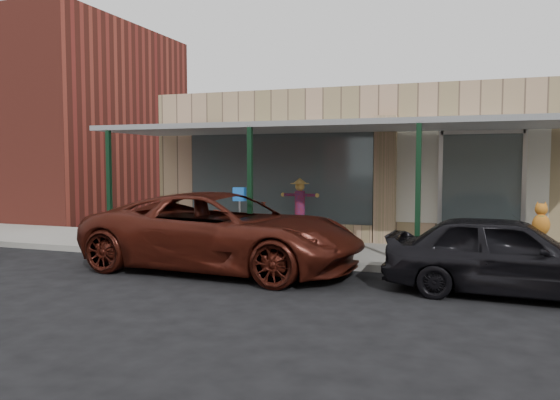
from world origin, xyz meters
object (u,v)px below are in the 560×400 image
(car_maroon, at_px, (223,232))
(barrel_pumpkin, at_px, (459,245))
(barrel_scarecrow, at_px, (300,222))
(parked_sedan, at_px, (508,255))
(handicap_sign, at_px, (240,211))

(car_maroon, bearing_deg, barrel_pumpkin, -56.94)
(barrel_scarecrow, distance_m, parked_sedan, 5.80)
(barrel_pumpkin, bearing_deg, car_maroon, -149.71)
(barrel_scarecrow, distance_m, car_maroon, 3.11)
(handicap_sign, xyz_separation_m, car_maroon, (0.17, -1.21, -0.32))
(barrel_pumpkin, bearing_deg, parked_sedan, -74.65)
(handicap_sign, height_order, car_maroon, handicap_sign)
(handicap_sign, distance_m, parked_sedan, 5.79)
(barrel_pumpkin, xyz_separation_m, handicap_sign, (-4.73, -1.45, 0.74))
(barrel_pumpkin, height_order, handicap_sign, handicap_sign)
(barrel_scarecrow, bearing_deg, car_maroon, -88.23)
(barrel_pumpkin, distance_m, car_maroon, 5.30)
(handicap_sign, bearing_deg, barrel_pumpkin, -3.25)
(barrel_scarecrow, relative_size, handicap_sign, 1.11)
(barrel_pumpkin, xyz_separation_m, parked_sedan, (0.83, -3.02, 0.31))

